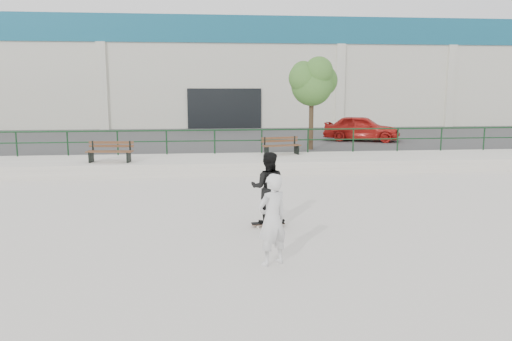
{
  "coord_description": "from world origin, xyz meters",
  "views": [
    {
      "loc": [
        -1.48,
        -10.17,
        3.28
      ],
      "look_at": [
        -0.18,
        2.0,
        1.23
      ],
      "focal_mm": 35.0,
      "sensor_mm": 36.0,
      "label": 1
    }
  ],
  "objects": [
    {
      "name": "red_car",
      "position": [
        6.78,
        15.16,
        1.17
      ],
      "size": [
        4.21,
        2.97,
        1.33
      ],
      "primitive_type": "imported",
      "rotation": [
        0.0,
        0.0,
        1.17
      ],
      "color": "red",
      "rests_on": "parking_strip"
    },
    {
      "name": "tree",
      "position": [
        3.39,
        11.89,
        3.57
      ],
      "size": [
        2.31,
        2.05,
        4.1
      ],
      "color": "#4A3925",
      "rests_on": "parking_strip"
    },
    {
      "name": "ledge",
      "position": [
        0.0,
        9.5,
        0.25
      ],
      "size": [
        30.0,
        3.0,
        0.5
      ],
      "primitive_type": "cube",
      "color": "beige",
      "rests_on": "ground"
    },
    {
      "name": "parking_strip",
      "position": [
        0.0,
        18.0,
        0.25
      ],
      "size": [
        60.0,
        14.0,
        0.5
      ],
      "primitive_type": "cube",
      "color": "#3E3E3E",
      "rests_on": "ground"
    },
    {
      "name": "ground",
      "position": [
        0.0,
        0.0,
        0.0
      ],
      "size": [
        120.0,
        120.0,
        0.0
      ],
      "primitive_type": "plane",
      "color": "silver",
      "rests_on": "ground"
    },
    {
      "name": "commercial_building",
      "position": [
        -0.0,
        31.99,
        4.58
      ],
      "size": [
        44.2,
        16.33,
        8.0
      ],
      "color": "silver",
      "rests_on": "ground"
    },
    {
      "name": "standing_skater",
      "position": [
        0.02,
        1.22,
        0.94
      ],
      "size": [
        0.93,
        0.79,
        1.7
      ],
      "primitive_type": "imported",
      "rotation": [
        0.0,
        0.0,
        2.95
      ],
      "color": "black",
      "rests_on": "skateboard"
    },
    {
      "name": "bench_left",
      "position": [
        -4.96,
        8.84,
        0.89
      ],
      "size": [
        1.75,
        0.7,
        0.78
      ],
      "rotation": [
        0.0,
        0.0,
        -0.13
      ],
      "color": "brown",
      "rests_on": "ledge"
    },
    {
      "name": "seated_skater",
      "position": [
        -0.24,
        -1.33,
        0.86
      ],
      "size": [
        0.75,
        0.67,
        1.73
      ],
      "primitive_type": "imported",
      "rotation": [
        0.0,
        0.0,
        3.65
      ],
      "color": "silver",
      "rests_on": "ground"
    },
    {
      "name": "bench_right",
      "position": [
        1.75,
        10.25,
        0.87
      ],
      "size": [
        1.67,
        0.79,
        0.74
      ],
      "rotation": [
        0.0,
        0.0,
        0.21
      ],
      "color": "brown",
      "rests_on": "ledge"
    },
    {
      "name": "railing",
      "position": [
        -0.0,
        10.8,
        1.24
      ],
      "size": [
        28.0,
        0.06,
        1.03
      ],
      "color": "#14391D",
      "rests_on": "ledge"
    },
    {
      "name": "skateboard",
      "position": [
        0.02,
        1.22,
        0.07
      ],
      "size": [
        0.79,
        0.25,
        0.09
      ],
      "rotation": [
        0.0,
        0.0,
        0.06
      ],
      "color": "black",
      "rests_on": "ground"
    }
  ]
}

